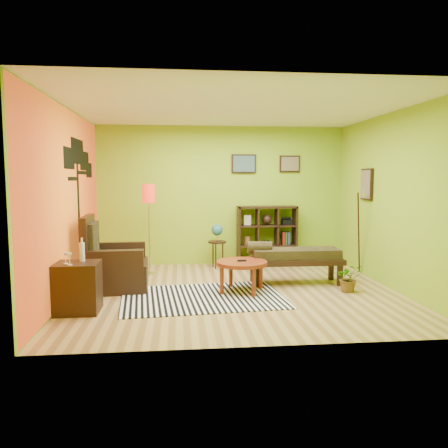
{
  "coord_description": "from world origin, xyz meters",
  "views": [
    {
      "loc": [
        -0.86,
        -6.6,
        1.76
      ],
      "look_at": [
        -0.17,
        0.1,
        1.05
      ],
      "focal_mm": 35.0,
      "sensor_mm": 36.0,
      "label": 1
    }
  ],
  "objects": [
    {
      "name": "floor_lamp",
      "position": [
        -1.41,
        1.36,
        1.34
      ],
      "size": [
        0.25,
        0.25,
        1.65
      ],
      "color": "silver",
      "rests_on": "ground"
    },
    {
      "name": "ground",
      "position": [
        0.0,
        0.0,
        0.0
      ],
      "size": [
        5.0,
        5.0,
        0.0
      ],
      "primitive_type": "plane",
      "color": "tan",
      "rests_on": "ground"
    },
    {
      "name": "bench",
      "position": [
        1.02,
        0.41,
        0.46
      ],
      "size": [
        1.59,
        0.58,
        0.72
      ],
      "color": "black",
      "rests_on": "ground"
    },
    {
      "name": "potted_plant",
      "position": [
        1.75,
        -0.19,
        0.17
      ],
      "size": [
        0.43,
        0.47,
        0.34
      ],
      "primitive_type": "imported",
      "rotation": [
        0.0,
        0.0,
        -0.08
      ],
      "color": "#26661E",
      "rests_on": "ground"
    },
    {
      "name": "globe_table",
      "position": [
        -0.13,
        1.84,
        0.65
      ],
      "size": [
        0.35,
        0.35,
        0.86
      ],
      "color": "black",
      "rests_on": "ground"
    },
    {
      "name": "coffee_table",
      "position": [
        0.09,
        -0.03,
        0.42
      ],
      "size": [
        0.79,
        0.79,
        0.5
      ],
      "color": "maroon",
      "rests_on": "ground"
    },
    {
      "name": "cube_shelf",
      "position": [
        0.91,
        2.03,
        0.6
      ],
      "size": [
        1.2,
        0.35,
        1.2
      ],
      "color": "black",
      "rests_on": "ground"
    },
    {
      "name": "room_shell",
      "position": [
        -0.09,
        0.01,
        1.8
      ],
      "size": [
        5.04,
        4.54,
        2.82
      ],
      "color": "#8FBA20",
      "rests_on": "ground"
    },
    {
      "name": "side_cabinet",
      "position": [
        -2.2,
        -0.83,
        0.33
      ],
      "size": [
        0.56,
        0.51,
        0.98
      ],
      "color": "black",
      "rests_on": "ground"
    },
    {
      "name": "zebra_rug",
      "position": [
        -0.53,
        -0.31,
        0.01
      ],
      "size": [
        2.5,
        1.82,
        0.01
      ],
      "primitive_type": "cube",
      "rotation": [
        0.0,
        0.0,
        0.09
      ],
      "color": "white",
      "rests_on": "ground"
    },
    {
      "name": "armchair",
      "position": [
        -1.94,
        0.38,
        0.36
      ],
      "size": [
        1.01,
        1.02,
        1.17
      ],
      "color": "black",
      "rests_on": "ground"
    }
  ]
}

